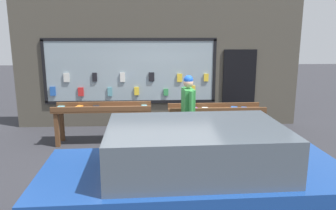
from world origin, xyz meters
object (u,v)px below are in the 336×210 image
object	(u,v)px
display_table_right	(216,113)
person_browsing	(188,107)
display_table_left	(103,112)
parked_car	(195,175)
small_dog	(165,140)

from	to	relation	value
display_table_right	person_browsing	size ratio (longest dim) A/B	1.35
display_table_left	person_browsing	size ratio (longest dim) A/B	1.35
display_table_right	parked_car	xyz separation A→B (m)	(-0.94, -3.51, 0.04)
display_table_left	parked_car	distance (m)	3.90
small_dog	parked_car	world-z (taller)	parked_car
person_browsing	parked_car	size ratio (longest dim) A/B	0.41
display_table_left	small_dog	bearing A→B (deg)	-28.07
parked_car	person_browsing	bearing A→B (deg)	83.59
display_table_right	display_table_left	bearing A→B (deg)	179.94
small_dog	display_table_right	bearing A→B (deg)	-95.46
small_dog	display_table_left	bearing A→B (deg)	25.26
parked_car	small_dog	bearing A→B (deg)	93.95
person_browsing	display_table_right	bearing A→B (deg)	-61.55
display_table_right	parked_car	world-z (taller)	parked_car
display_table_left	display_table_right	bearing A→B (deg)	-0.06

